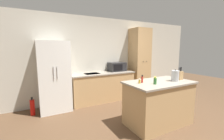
{
  "coord_description": "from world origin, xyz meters",
  "views": [
    {
      "loc": [
        -2.19,
        -2.16,
        1.63
      ],
      "look_at": [
        -0.28,
        1.4,
        1.05
      ],
      "focal_mm": 24.0,
      "sensor_mm": 36.0,
      "label": 1
    }
  ],
  "objects_px": {
    "spice_bottle_short_red": "(155,81)",
    "microwave": "(117,67)",
    "pantry_cabinet": "(139,62)",
    "knife_block": "(180,75)",
    "spice_bottle_tall_dark": "(142,79)",
    "kettle": "(175,76)",
    "spice_bottle_amber_oil": "(140,81)",
    "fire_extinguisher": "(32,107)",
    "refrigerator": "(54,76)"
  },
  "relations": [
    {
      "from": "refrigerator",
      "to": "knife_block",
      "type": "bearing_deg",
      "value": -38.85
    },
    {
      "from": "spice_bottle_short_red",
      "to": "fire_extinguisher",
      "type": "relative_size",
      "value": 0.33
    },
    {
      "from": "spice_bottle_amber_oil",
      "to": "fire_extinguisher",
      "type": "xyz_separation_m",
      "value": [
        -1.94,
        1.7,
        -0.78
      ]
    },
    {
      "from": "pantry_cabinet",
      "to": "fire_extinguisher",
      "type": "bearing_deg",
      "value": -177.36
    },
    {
      "from": "spice_bottle_short_red",
      "to": "pantry_cabinet",
      "type": "bearing_deg",
      "value": 58.73
    },
    {
      "from": "spice_bottle_tall_dark",
      "to": "spice_bottle_short_red",
      "type": "bearing_deg",
      "value": -59.29
    },
    {
      "from": "spice_bottle_short_red",
      "to": "microwave",
      "type": "bearing_deg",
      "value": 80.12
    },
    {
      "from": "spice_bottle_tall_dark",
      "to": "kettle",
      "type": "relative_size",
      "value": 0.62
    },
    {
      "from": "refrigerator",
      "to": "kettle",
      "type": "height_order",
      "value": "refrigerator"
    },
    {
      "from": "spice_bottle_short_red",
      "to": "spice_bottle_amber_oil",
      "type": "xyz_separation_m",
      "value": [
        -0.22,
        0.2,
        -0.03
      ]
    },
    {
      "from": "knife_block",
      "to": "spice_bottle_amber_oil",
      "type": "relative_size",
      "value": 3.09
    },
    {
      "from": "knife_block",
      "to": "kettle",
      "type": "relative_size",
      "value": 1.13
    },
    {
      "from": "pantry_cabinet",
      "to": "kettle",
      "type": "xyz_separation_m",
      "value": [
        -0.67,
        -2.04,
        -0.1
      ]
    },
    {
      "from": "refrigerator",
      "to": "microwave",
      "type": "xyz_separation_m",
      "value": [
        1.98,
        0.13,
        0.12
      ]
    },
    {
      "from": "refrigerator",
      "to": "knife_block",
      "type": "relative_size",
      "value": 6.38
    },
    {
      "from": "pantry_cabinet",
      "to": "knife_block",
      "type": "xyz_separation_m",
      "value": [
        -0.45,
        -2.0,
        -0.11
      ]
    },
    {
      "from": "spice_bottle_amber_oil",
      "to": "pantry_cabinet",
      "type": "bearing_deg",
      "value": 51.6
    },
    {
      "from": "spice_bottle_tall_dark",
      "to": "kettle",
      "type": "distance_m",
      "value": 0.75
    },
    {
      "from": "microwave",
      "to": "fire_extinguisher",
      "type": "relative_size",
      "value": 1.17
    },
    {
      "from": "refrigerator",
      "to": "spice_bottle_tall_dark",
      "type": "bearing_deg",
      "value": -50.0
    },
    {
      "from": "refrigerator",
      "to": "spice_bottle_short_red",
      "type": "bearing_deg",
      "value": -50.95
    },
    {
      "from": "pantry_cabinet",
      "to": "spice_bottle_short_red",
      "type": "bearing_deg",
      "value": -121.27
    },
    {
      "from": "knife_block",
      "to": "spice_bottle_short_red",
      "type": "distance_m",
      "value": 0.8
    },
    {
      "from": "spice_bottle_short_red",
      "to": "fire_extinguisher",
      "type": "xyz_separation_m",
      "value": [
        -2.16,
        1.9,
        -0.81
      ]
    },
    {
      "from": "spice_bottle_amber_oil",
      "to": "kettle",
      "type": "distance_m",
      "value": 0.83
    },
    {
      "from": "microwave",
      "to": "knife_block",
      "type": "bearing_deg",
      "value": -78.39
    },
    {
      "from": "spice_bottle_short_red",
      "to": "kettle",
      "type": "relative_size",
      "value": 0.6
    },
    {
      "from": "refrigerator",
      "to": "spice_bottle_short_red",
      "type": "height_order",
      "value": "refrigerator"
    },
    {
      "from": "spice_bottle_tall_dark",
      "to": "fire_extinguisher",
      "type": "relative_size",
      "value": 0.34
    },
    {
      "from": "pantry_cabinet",
      "to": "spice_bottle_amber_oil",
      "type": "distance_m",
      "value": 2.37
    },
    {
      "from": "pantry_cabinet",
      "to": "spice_bottle_short_red",
      "type": "height_order",
      "value": "pantry_cabinet"
    },
    {
      "from": "spice_bottle_tall_dark",
      "to": "spice_bottle_amber_oil",
      "type": "height_order",
      "value": "spice_bottle_tall_dark"
    },
    {
      "from": "spice_bottle_short_red",
      "to": "fire_extinguisher",
      "type": "distance_m",
      "value": 2.98
    },
    {
      "from": "knife_block",
      "to": "spice_bottle_short_red",
      "type": "height_order",
      "value": "knife_block"
    },
    {
      "from": "pantry_cabinet",
      "to": "spice_bottle_tall_dark",
      "type": "height_order",
      "value": "pantry_cabinet"
    },
    {
      "from": "microwave",
      "to": "kettle",
      "type": "distance_m",
      "value": 2.13
    },
    {
      "from": "fire_extinguisher",
      "to": "spice_bottle_short_red",
      "type": "bearing_deg",
      "value": -41.29
    },
    {
      "from": "microwave",
      "to": "spice_bottle_tall_dark",
      "type": "xyz_separation_m",
      "value": [
        -0.5,
        -1.9,
        -0.02
      ]
    },
    {
      "from": "pantry_cabinet",
      "to": "spice_bottle_amber_oil",
      "type": "xyz_separation_m",
      "value": [
        -1.47,
        -1.85,
        -0.17
      ]
    },
    {
      "from": "pantry_cabinet",
      "to": "spice_bottle_amber_oil",
      "type": "height_order",
      "value": "pantry_cabinet"
    },
    {
      "from": "spice_bottle_short_red",
      "to": "spice_bottle_amber_oil",
      "type": "relative_size",
      "value": 1.63
    },
    {
      "from": "spice_bottle_tall_dark",
      "to": "spice_bottle_short_red",
      "type": "relative_size",
      "value": 1.04
    },
    {
      "from": "microwave",
      "to": "knife_block",
      "type": "xyz_separation_m",
      "value": [
        0.43,
        -2.08,
        0.01
      ]
    },
    {
      "from": "microwave",
      "to": "fire_extinguisher",
      "type": "xyz_separation_m",
      "value": [
        -2.53,
        -0.23,
        -0.83
      ]
    },
    {
      "from": "pantry_cabinet",
      "to": "kettle",
      "type": "relative_size",
      "value": 9.18
    },
    {
      "from": "refrigerator",
      "to": "microwave",
      "type": "height_order",
      "value": "refrigerator"
    },
    {
      "from": "spice_bottle_short_red",
      "to": "kettle",
      "type": "xyz_separation_m",
      "value": [
        0.58,
        0.01,
        0.04
      ]
    },
    {
      "from": "refrigerator",
      "to": "pantry_cabinet",
      "type": "relative_size",
      "value": 0.79
    },
    {
      "from": "kettle",
      "to": "fire_extinguisher",
      "type": "height_order",
      "value": "kettle"
    },
    {
      "from": "pantry_cabinet",
      "to": "kettle",
      "type": "distance_m",
      "value": 2.15
    }
  ]
}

